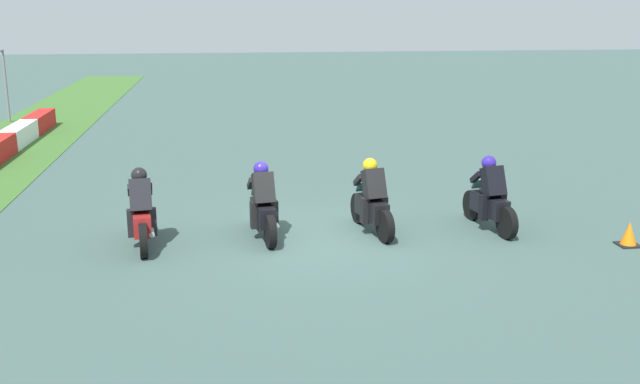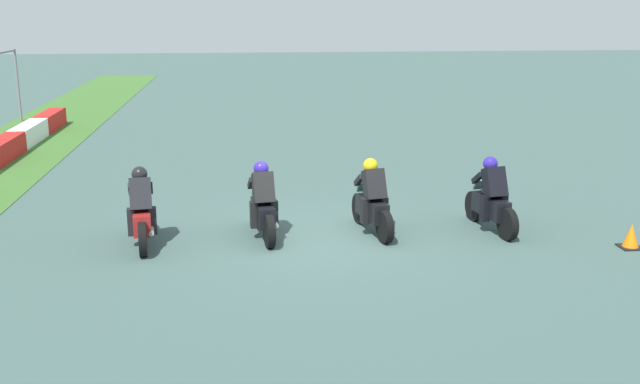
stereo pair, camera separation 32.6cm
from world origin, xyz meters
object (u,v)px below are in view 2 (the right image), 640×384
Objects in this scene: rider_lane_b at (372,203)px; rider_lane_c at (263,206)px; traffic_cone at (631,237)px; rider_lane_a at (491,200)px; rider_lane_d at (142,213)px.

rider_lane_b is 2.19m from rider_lane_c.
rider_lane_c is at bearing 77.95° from traffic_cone.
rider_lane_a is 6.94m from rider_lane_d.
rider_lane_a is at bearing 57.96° from traffic_cone.
rider_lane_d is 9.29m from traffic_cone.
rider_lane_c is 1.00× the size of rider_lane_d.
traffic_cone is at bearing -109.68° from rider_lane_c.
rider_lane_b reaches higher than traffic_cone.
rider_lane_a and rider_lane_c have the same top height.
rider_lane_a is 1.00× the size of rider_lane_c.
rider_lane_a is 1.00× the size of rider_lane_b.
rider_lane_c is 7.06m from traffic_cone.
rider_lane_a is 2.44m from rider_lane_b.
rider_lane_c is 4.35× the size of traffic_cone.
traffic_cone is (-1.23, -9.20, -0.41)m from rider_lane_d.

